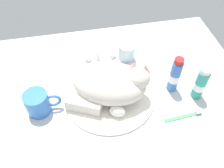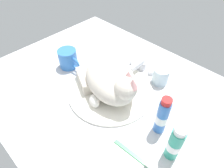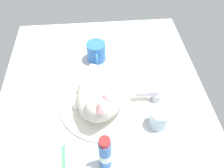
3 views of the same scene
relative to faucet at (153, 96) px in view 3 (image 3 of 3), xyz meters
The scene contains 8 objects.
ground_plane 19.54cm from the faucet, 90.00° to the right, with size 110.00×82.50×3.00cm, color silver.
sink_basin 19.24cm from the faucet, 90.00° to the right, with size 34.28×34.28×1.00cm, color white.
faucet is the anchor object (origin of this frame).
cat 20.36cm from the faucet, 88.16° to the right, with size 32.20×26.56×15.20cm.
coffee_mug 32.87cm from the faucet, 140.77° to the right, with size 12.50×8.39×8.61cm.
rinse_cup 11.06cm from the faucet, ahead, with size 6.70×6.70×7.13cm.
toothpaste_bottle 31.87cm from the faucet, 39.86° to the right, with size 3.92×3.92×15.59cm.
toothbrush 41.51cm from the faucet, 53.67° to the right, with size 14.05×2.25×1.60cm.
Camera 3 is at (54.54, -1.75, 72.75)cm, focal length 37.48 mm.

